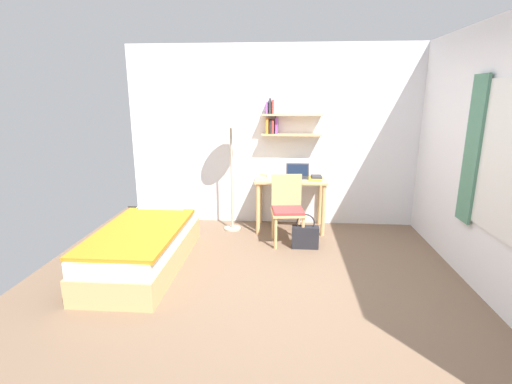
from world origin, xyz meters
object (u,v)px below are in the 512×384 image
Objects in this scene: book_stack at (316,178)px; handbag at (305,236)px; bed at (145,246)px; standing_lamp at (231,125)px; laptop at (298,174)px; desk_chair at (287,207)px; water_bottle at (268,169)px; desk at (291,188)px.

book_stack reaches higher than handbag.
standing_lamp is at bearing 56.82° from bed.
desk_chair is at bearing -103.93° from laptop.
desk_chair is 0.68m from book_stack.
laptop is at bearing -1.84° from water_bottle.
desk is 0.23m from laptop.
standing_lamp is (-0.83, -0.08, 0.89)m from desk.
handbag is at bearing 19.41° from bed.
desk is at bearing -13.25° from water_bottle.
handbag is (0.09, -0.76, -0.65)m from laptop.
water_bottle is at bearing 166.75° from desk.
desk_chair is at bearing -28.42° from standing_lamp.
book_stack is at bearing 76.43° from handbag.
desk is 2.20× the size of handbag.
bed is 7.54× the size of book_stack.
standing_lamp reaches higher than desk.
desk is at bearing 104.84° from handbag.
bed is 5.69× the size of laptop.
desk_chair is 0.52× the size of standing_lamp.
laptop is at bearing 159.33° from book_stack.
laptop is 0.74× the size of handbag.
bed is at bearing -123.18° from standing_lamp.
standing_lamp is at bearing -171.02° from laptop.
standing_lamp reaches higher than book_stack.
standing_lamp is at bearing 148.93° from handbag.
book_stack is 0.92m from handbag.
desk_chair is (-0.05, -0.51, -0.12)m from desk.
handbag is at bearing -103.57° from book_stack.
book_stack is at bearing -5.31° from desk.
water_bottle is at bearing 178.16° from laptop.
standing_lamp is 6.74× the size of book_stack.
water_bottle is 1.17m from handbag.
bed reaches higher than handbag.
standing_lamp reaches higher than handbag.
water_bottle is at bearing 46.77° from bed.
laptop is 1.00m from handbag.
desk_chair reaches higher than handbag.
desk is at bearing 84.77° from desk_chair.
bed is at bearing -140.92° from desk.
water_bottle is 0.68m from book_stack.
desk_chair is at bearing -129.37° from book_stack.
water_bottle is (1.34, 1.42, 0.63)m from bed.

